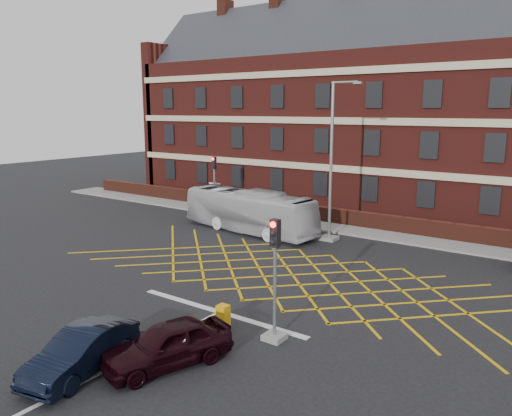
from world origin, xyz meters
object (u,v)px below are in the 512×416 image
Objects in this scene: utility_cabinet at (223,316)px; street_lamp at (331,187)px; car_maroon at (168,344)px; direction_signs at (215,192)px; bus_left at (249,211)px; traffic_light_far at (214,189)px; car_navy at (82,351)px; traffic_light_near at (275,291)px.

street_lamp is at bearing 100.76° from utility_cabinet.
car_maroon is 1.86× the size of direction_signs.
street_lamp reaches higher than bus_left.
street_lamp is 4.27× the size of direction_signs.
street_lamp reaches higher than traffic_light_far.
traffic_light_far is (-12.24, 20.77, 1.10)m from car_navy.
car_maroon is 0.96× the size of traffic_light_far.
traffic_light_far is at bearing 130.91° from utility_cabinet.
car_navy is 0.43× the size of street_lamp.
bus_left is 2.41× the size of car_maroon.
traffic_light_near is 5.01× the size of utility_cabinet.
direction_signs is at bearing 108.45° from car_navy.
traffic_light_near is 1.00× the size of traffic_light_far.
direction_signs is 21.98m from utility_cabinet.
street_lamp is 12.37m from direction_signs.
traffic_light_far is 21.05m from utility_cabinet.
car_navy is at bearing -59.49° from traffic_light_far.
car_maroon is 3.14m from utility_cabinet.
utility_cabinet is (-0.32, 3.11, -0.27)m from car_maroon.
bus_left is 17.38m from car_maroon.
traffic_light_far reaches higher than car_navy.
bus_left is 15.53m from traffic_light_near.
car_navy is at bearing -107.25° from utility_cabinet.
traffic_light_far is at bearing 108.16° from car_navy.
direction_signs is (-6.54, 4.38, 0.01)m from bus_left.
street_lamp is at bearing 80.88° from car_navy.
traffic_light_near is (1.75, 3.36, 1.07)m from car_maroon.
street_lamp is at bearing -69.64° from bus_left.
utility_cabinet is (-2.07, -0.25, -1.34)m from traffic_light_near.
traffic_light_far is 1.94× the size of direction_signs.
car_navy is 6.37m from traffic_light_near.
street_lamp is at bearing -15.17° from direction_signs.
car_maroon is 24.59m from direction_signs.
car_navy is at bearing -86.78° from street_lamp.
traffic_light_near is at bearing 82.33° from car_maroon.
bus_left is 5.71m from street_lamp.
direction_signs reaches higher than car_maroon.
traffic_light_near is 22.24m from traffic_light_far.
bus_left is 18.27m from car_navy.
direction_signs is at bearing 164.83° from street_lamp.
car_maroon is 3.94m from traffic_light_near.
bus_left is 2.31× the size of traffic_light_near.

